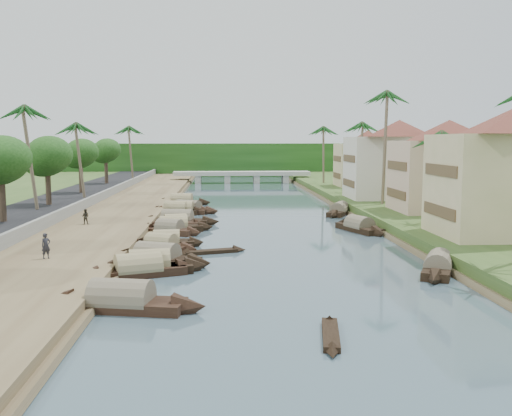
{
  "coord_description": "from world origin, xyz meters",
  "views": [
    {
      "loc": [
        -4.09,
        -45.56,
        8.7
      ],
      "look_at": [
        -0.71,
        10.97,
        2.0
      ],
      "focal_mm": 40.0,
      "sensor_mm": 36.0,
      "label": 1
    }
  ],
  "objects": [
    {
      "name": "tree_5",
      "position": [
        -24.0,
        53.9,
        6.85
      ],
      "size": [
        4.63,
        4.63,
        7.46
      ],
      "color": "#463528",
      "rests_on": "ground"
    },
    {
      "name": "sampan_10",
      "position": [
        -8.97,
        22.52,
        0.42
      ],
      "size": [
        8.4,
        2.93,
        2.26
      ],
      "rotation": [
        0.0,
        0.0,
        -0.15
      ],
      "color": "black",
      "rests_on": "ground"
    },
    {
      "name": "sampan_1",
      "position": [
        -8.92,
        -8.24,
        0.42
      ],
      "size": [
        8.04,
        2.99,
        2.33
      ],
      "rotation": [
        0.0,
        0.0,
        0.15
      ],
      "color": "black",
      "rests_on": "ground"
    },
    {
      "name": "treeline",
      "position": [
        0.0,
        100.0,
        4.0
      ],
      "size": [
        120.0,
        14.0,
        8.0
      ],
      "color": "#173D10",
      "rests_on": "ground"
    },
    {
      "name": "sampan_7",
      "position": [
        -8.8,
        9.29,
        0.41
      ],
      "size": [
        8.0,
        2.36,
        2.11
      ],
      "rotation": [
        0.0,
        0.0,
        0.1
      ],
      "color": "black",
      "rests_on": "ground"
    },
    {
      "name": "road",
      "position": [
        -24.5,
        20.0,
        0.7
      ],
      "size": [
        8.0,
        180.0,
        1.4
      ],
      "primitive_type": "cube",
      "color": "black",
      "rests_on": "ground"
    },
    {
      "name": "sampan_8",
      "position": [
        -8.76,
        11.14,
        0.41
      ],
      "size": [
        6.61,
        3.06,
        2.03
      ],
      "rotation": [
        0.0,
        0.0,
        0.25
      ],
      "color": "black",
      "rests_on": "ground"
    },
    {
      "name": "sampan_13",
      "position": [
        -9.62,
        32.44,
        0.42
      ],
      "size": [
        8.45,
        2.94,
        2.26
      ],
      "rotation": [
        0.0,
        0.0,
        -0.15
      ],
      "color": "black",
      "rests_on": "ground"
    },
    {
      "name": "canoe_2",
      "position": [
        -9.97,
        18.83,
        0.1
      ],
      "size": [
        4.99,
        0.91,
        0.72
      ],
      "rotation": [
        0.0,
        0.0,
        -0.04
      ],
      "color": "black",
      "rests_on": "ground"
    },
    {
      "name": "building_mid",
      "position": [
        19.99,
        14.0,
        6.13
      ],
      "size": [
        14.11,
        14.11,
        9.7
      ],
      "color": "tan",
      "rests_on": "right_bank"
    },
    {
      "name": "retaining_wall",
      "position": [
        -20.2,
        20.0,
        1.35
      ],
      "size": [
        0.4,
        180.0,
        1.1
      ],
      "primitive_type": "cube",
      "color": "slate",
      "rests_on": "left_bank"
    },
    {
      "name": "tree_6",
      "position": [
        24.0,
        28.17,
        5.86
      ],
      "size": [
        4.47,
        4.47,
        6.58
      ],
      "color": "#463528",
      "rests_on": "ground"
    },
    {
      "name": "tree_2",
      "position": [
        -24.0,
        7.08,
        6.82
      ],
      "size": [
        4.95,
        4.95,
        7.55
      ],
      "color": "#463528",
      "rests_on": "ground"
    },
    {
      "name": "canoe_0",
      "position": [
        0.69,
        -21.31,
        0.1
      ],
      "size": [
        1.57,
        5.52,
        0.72
      ],
      "rotation": [
        0.0,
        0.0,
        1.41
      ],
      "color": "black",
      "rests_on": "ground"
    },
    {
      "name": "sampan_2",
      "position": [
        -9.52,
        -9.21,
        0.42
      ],
      "size": [
        8.53,
        4.52,
        2.23
      ],
      "rotation": [
        0.0,
        0.0,
        0.35
      ],
      "color": "black",
      "rests_on": "ground"
    },
    {
      "name": "right_bank",
      "position": [
        19.0,
        20.0,
        0.6
      ],
      "size": [
        16.0,
        180.0,
        1.2
      ],
      "primitive_type": "cube",
      "color": "#304A1D",
      "rests_on": "ground"
    },
    {
      "name": "person_far",
      "position": [
        -17.11,
        8.98,
        1.53
      ],
      "size": [
        0.73,
        0.59,
        1.45
      ],
      "primitive_type": "imported",
      "rotation": [
        0.0,
        0.0,
        3.09
      ],
      "color": "#2C281F",
      "rests_on": "left_bank"
    },
    {
      "name": "palm_2",
      "position": [
        15.0,
        20.8,
        13.89
      ],
      "size": [
        3.2,
        3.2,
        14.61
      ],
      "color": "brown",
      "rests_on": "ground"
    },
    {
      "name": "sampan_16",
      "position": [
        9.84,
        20.82,
        0.41
      ],
      "size": [
        5.09,
        8.66,
        2.15
      ],
      "rotation": [
        0.0,
        0.0,
        1.15
      ],
      "color": "black",
      "rests_on": "ground"
    },
    {
      "name": "palm_8",
      "position": [
        -20.5,
        59.81,
        10.85
      ],
      "size": [
        3.2,
        3.2,
        11.23
      ],
      "color": "brown",
      "rests_on": "ground"
    },
    {
      "name": "sampan_12",
      "position": [
        -8.28,
        24.07,
        0.41
      ],
      "size": [
        8.54,
        5.98,
        2.14
      ],
      "rotation": [
        0.0,
        0.0,
        -0.54
      ],
      "color": "black",
      "rests_on": "ground"
    },
    {
      "name": "palm_7",
      "position": [
        14.0,
        55.18,
        10.74
      ],
      "size": [
        3.2,
        3.2,
        11.32
      ],
      "color": "brown",
      "rests_on": "ground"
    },
    {
      "name": "tree_3",
      "position": [
        -24.0,
        20.85,
        6.83
      ],
      "size": [
        5.12,
        5.12,
        7.62
      ],
      "color": "#463528",
      "rests_on": "ground"
    },
    {
      "name": "bridge",
      "position": [
        0.0,
        72.0,
        1.72
      ],
      "size": [
        28.0,
        4.0,
        2.4
      ],
      "color": "#A0A096",
      "rests_on": "ground"
    },
    {
      "name": "palm_6",
      "position": [
        -22.0,
        28.67,
        10.52
      ],
      "size": [
        3.2,
        3.2,
        10.88
      ],
      "color": "brown",
      "rests_on": "ground"
    },
    {
      "name": "palm_5",
      "position": [
        -24.0,
        15.98,
        11.89
      ],
      "size": [
        3.2,
        3.2,
        12.3
      ],
      "color": "brown",
      "rests_on": "ground"
    },
    {
      "name": "ground",
      "position": [
        0.0,
        0.0,
        0.0
      ],
      "size": [
        220.0,
        220.0,
        0.0
      ],
      "primitive_type": "plane",
      "color": "#3E535D",
      "rests_on": "ground"
    },
    {
      "name": "sampan_6",
      "position": [
        -9.03,
        7.43,
        0.41
      ],
      "size": [
        6.8,
        4.26,
        2.05
      ],
      "rotation": [
        0.0,
        0.0,
        -0.43
      ],
      "color": "black",
      "rests_on": "ground"
    },
    {
      "name": "tree_4",
      "position": [
        -24.0,
        36.2,
        6.78
      ],
      "size": [
        4.59,
        4.59,
        7.37
      ],
      "color": "#463528",
      "rests_on": "ground"
    },
    {
      "name": "sampan_9",
      "position": [
        -8.79,
        13.89,
        0.42
      ],
      "size": [
        9.38,
        3.43,
        2.31
      ],
      "rotation": [
        0.0,
        0.0,
        -0.18
      ],
      "color": "black",
      "rests_on": "ground"
    },
    {
      "name": "sampan_11",
      "position": [
        -9.59,
        22.44,
        0.42
      ],
      "size": [
        8.03,
        3.51,
        2.25
      ],
      "rotation": [
        0.0,
        0.0,
        -0.24
      ],
      "color": "black",
      "rests_on": "ground"
    },
    {
      "name": "sampan_4",
      "position": [
        -8.97,
        -0.49,
        0.41
      ],
      "size": [
        6.64,
        4.4,
        1.95
      ],
      "rotation": [
        0.0,
        0.0,
        -0.48
      ],
      "color": "black",
      "rests_on": "ground"
    },
    {
      "name": "person_near",
      "position": [
        -15.96,
        -7.06,
        1.67
      ],
      "size": [
        0.75,
        0.73,
        1.74
      ],
      "primitive_type": "imported",
      "rotation": [
        0.0,
        0.0,
        0.73
      ],
      "color": "#222329",
      "rests_on": "left_bank"
    },
    {
      "name": "sampan_5",
      "position": [
        -8.68,
        0.92,
        0.41
      ],
      "size": [
        6.43,
        2.1,
        2.05
      ],
      "rotation": [
        0.0,
        0.0,
        0.08
      ],
      "color": "black",
      "rests_on": "ground"
    },
    {
      "name": "palm_3",
      "position": [
        16.0,
        37.98,
        10.96
      ],
      "size": [
        3.2,
        3.2,
        11.54
      ],
      "color": "brown",
      "rests_on": "ground"
    },
    {
      "name": "building_distant",
      "position": [
        19.99,
        48.0,
        5.88
      ],
      "size": [
        12.62,
        12.62,
        9.2
      ],
      "color": "beige",
      "rests_on": "right_bank"
    },
    {
      "name": "canoe_1",
      "position": [
        -4.97,
        -1.88,
        0.1
      ],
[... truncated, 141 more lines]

